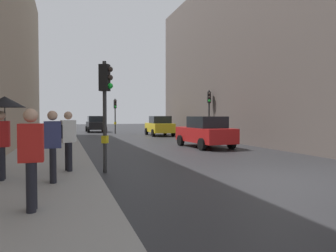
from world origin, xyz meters
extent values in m
plane|color=#28282B|center=(0.00, 0.00, 0.00)|extent=(120.00, 120.00, 0.00)
cube|color=gray|center=(-6.44, 6.00, 0.08)|extent=(3.20, 40.00, 0.16)
cube|color=#5B514C|center=(10.84, 13.21, 6.13)|extent=(12.00, 24.14, 12.26)
cylinder|color=#2D2D2D|center=(-0.92, 23.77, 1.73)|extent=(0.12, 0.12, 3.47)
cube|color=black|center=(-0.92, 23.77, 2.95)|extent=(0.25, 0.31, 0.84)
cube|color=yellow|center=(-0.92, 23.77, 1.05)|extent=(0.21, 0.17, 0.24)
sphere|color=#2D231E|center=(-0.92, 23.58, 3.21)|extent=(0.18, 0.18, 0.18)
sphere|color=#2D231E|center=(-0.92, 23.58, 2.95)|extent=(0.18, 0.18, 0.18)
sphere|color=green|center=(-0.92, 23.58, 2.69)|extent=(0.18, 0.18, 0.18)
cylinder|color=#2D2D2D|center=(-4.54, 2.78, 1.76)|extent=(0.12, 0.12, 3.53)
cube|color=black|center=(-4.54, 2.78, 3.01)|extent=(0.38, 0.36, 0.84)
cube|color=yellow|center=(-4.54, 2.78, 1.05)|extent=(0.24, 0.25, 0.24)
sphere|color=#2D231E|center=(-4.38, 2.68, 3.27)|extent=(0.18, 0.18, 0.18)
sphere|color=#2D231E|center=(-4.38, 2.68, 3.01)|extent=(0.18, 0.18, 0.18)
sphere|color=green|center=(-4.38, 2.68, 2.75)|extent=(0.18, 0.18, 0.18)
cylinder|color=#2D2D2D|center=(4.54, 13.91, 1.84)|extent=(0.12, 0.12, 3.69)
cube|color=black|center=(4.54, 13.91, 3.17)|extent=(0.32, 0.36, 0.84)
cube|color=yellow|center=(4.54, 13.91, 1.05)|extent=(0.24, 0.21, 0.24)
sphere|color=#2D231E|center=(4.48, 13.73, 3.43)|extent=(0.18, 0.18, 0.18)
sphere|color=#2D231E|center=(4.48, 13.73, 3.17)|extent=(0.18, 0.18, 0.18)
sphere|color=green|center=(4.48, 13.73, 2.91)|extent=(0.18, 0.18, 0.18)
cube|color=black|center=(-2.41, 27.88, 0.72)|extent=(1.82, 4.21, 0.80)
cube|color=black|center=(-2.41, 28.13, 1.44)|extent=(1.61, 2.01, 0.64)
cylinder|color=black|center=(-1.51, 26.53, 0.32)|extent=(0.22, 0.64, 0.64)
cylinder|color=black|center=(-3.31, 26.53, 0.32)|extent=(0.22, 0.64, 0.64)
cylinder|color=black|center=(-1.52, 29.23, 0.32)|extent=(0.22, 0.64, 0.64)
cylinder|color=black|center=(-3.32, 29.23, 0.32)|extent=(0.22, 0.64, 0.64)
cube|color=red|center=(1.84, 8.90, 0.72)|extent=(2.05, 4.30, 0.80)
cube|color=black|center=(1.85, 8.65, 1.44)|extent=(1.72, 2.09, 0.64)
cylinder|color=black|center=(0.86, 10.19, 0.32)|extent=(0.26, 0.65, 0.64)
cylinder|color=black|center=(2.65, 10.30, 0.32)|extent=(0.26, 0.65, 0.64)
cylinder|color=black|center=(1.02, 7.50, 0.32)|extent=(0.26, 0.65, 0.64)
cylinder|color=black|center=(2.82, 7.61, 0.32)|extent=(0.26, 0.65, 0.64)
cube|color=yellow|center=(2.44, 19.77, 0.72)|extent=(1.98, 4.28, 0.80)
cube|color=black|center=(2.43, 19.52, 1.44)|extent=(1.69, 2.07, 0.64)
cylinder|color=black|center=(1.60, 21.16, 0.32)|extent=(0.25, 0.65, 0.64)
cylinder|color=black|center=(3.40, 21.08, 0.32)|extent=(0.25, 0.65, 0.64)
cylinder|color=black|center=(1.48, 18.46, 0.32)|extent=(0.25, 0.65, 0.64)
cylinder|color=black|center=(3.28, 18.38, 0.32)|extent=(0.25, 0.65, 0.64)
cylinder|color=black|center=(-7.30, 1.72, 0.58)|extent=(0.16, 0.16, 0.85)
cylinder|color=black|center=(-7.30, 1.52, 0.58)|extent=(0.16, 0.16, 0.85)
cube|color=red|center=(-7.30, 1.62, 1.34)|extent=(0.40, 0.26, 0.66)
sphere|color=tan|center=(-7.30, 1.62, 1.81)|extent=(0.24, 0.24, 0.24)
cylinder|color=black|center=(-7.20, 1.62, 1.59)|extent=(0.02, 0.02, 0.90)
cone|color=black|center=(-7.20, 1.62, 2.16)|extent=(1.00, 1.00, 0.28)
cylinder|color=black|center=(-5.68, 2.58, 0.58)|extent=(0.16, 0.16, 0.85)
cylinder|color=black|center=(-5.63, 2.38, 0.58)|extent=(0.16, 0.16, 0.85)
cube|color=silver|center=(-5.65, 2.48, 1.34)|extent=(0.45, 0.35, 0.66)
sphere|color=tan|center=(-5.65, 2.48, 1.81)|extent=(0.24, 0.24, 0.24)
cube|color=black|center=(-5.94, 2.41, 1.34)|extent=(0.26, 0.32, 0.40)
cylinder|color=black|center=(-6.05, 0.99, 0.58)|extent=(0.16, 0.16, 0.85)
cylinder|color=black|center=(-6.04, 0.79, 0.58)|extent=(0.16, 0.16, 0.85)
cube|color=navy|center=(-6.04, 0.89, 1.34)|extent=(0.41, 0.27, 0.66)
sphere|color=tan|center=(-6.04, 0.89, 1.81)|extent=(0.24, 0.24, 0.24)
cube|color=black|center=(-6.34, 0.89, 1.34)|extent=(0.21, 0.28, 0.40)
cylinder|color=black|center=(-6.32, -1.34, 0.58)|extent=(0.16, 0.16, 0.85)
cylinder|color=black|center=(-6.32, -1.54, 0.58)|extent=(0.16, 0.16, 0.85)
cube|color=red|center=(-6.32, -1.44, 1.34)|extent=(0.41, 0.27, 0.66)
sphere|color=tan|center=(-6.32, -1.44, 1.81)|extent=(0.24, 0.24, 0.24)
camera|label=1|loc=(-5.79, -7.27, 1.81)|focal=33.43mm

